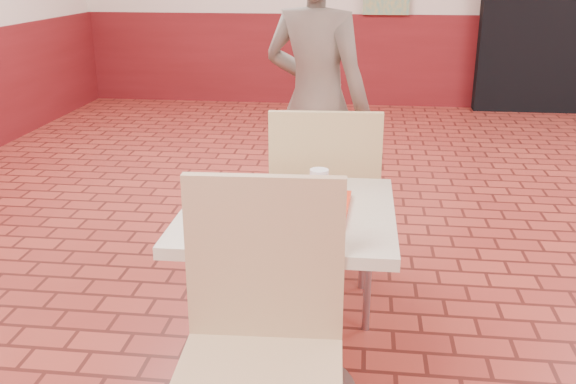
# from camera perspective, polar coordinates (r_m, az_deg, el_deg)

# --- Properties ---
(wainscot_band) EXTENTS (8.00, 10.00, 1.00)m
(wainscot_band) POSITION_cam_1_polar(r_m,az_deg,el_deg) (2.66, 23.60, -4.69)
(wainscot_band) COLOR maroon
(wainscot_band) RESTS_ON ground
(corridor_doorway) EXTENTS (1.60, 0.22, 2.20)m
(corridor_doorway) POSITION_cam_1_polar(r_m,az_deg,el_deg) (7.49, 23.10, 14.91)
(corridor_doorway) COLOR black
(corridor_doorway) RESTS_ON ground
(main_table) EXTENTS (0.71, 0.71, 0.75)m
(main_table) POSITION_cam_1_polar(r_m,az_deg,el_deg) (2.25, 0.00, -7.33)
(main_table) COLOR beige
(main_table) RESTS_ON ground
(chair_main_front) EXTENTS (0.47, 0.47, 0.98)m
(chair_main_front) POSITION_cam_1_polar(r_m,az_deg,el_deg) (1.82, -2.43, -12.86)
(chair_main_front) COLOR tan
(chair_main_front) RESTS_ON ground
(chair_main_back) EXTENTS (0.48, 0.48, 0.98)m
(chair_main_back) POSITION_cam_1_polar(r_m,az_deg,el_deg) (2.77, 3.23, -1.07)
(chair_main_back) COLOR #D1BC7D
(chair_main_back) RESTS_ON ground
(customer) EXTENTS (0.71, 0.60, 1.64)m
(customer) POSITION_cam_1_polar(r_m,az_deg,el_deg) (3.39, 2.52, 7.70)
(customer) COLOR #6D6155
(customer) RESTS_ON ground
(serving_tray) EXTENTS (0.40, 0.31, 0.02)m
(serving_tray) POSITION_cam_1_polar(r_m,az_deg,el_deg) (2.14, -0.00, -1.20)
(serving_tray) COLOR red
(serving_tray) RESTS_ON main_table
(ring_donut) EXTENTS (0.11, 0.11, 0.03)m
(ring_donut) POSITION_cam_1_polar(r_m,az_deg,el_deg) (2.24, -3.09, 0.46)
(ring_donut) COLOR #E3B953
(ring_donut) RESTS_ON serving_tray
(long_john_donut) EXTENTS (0.16, 0.08, 0.05)m
(long_john_donut) POSITION_cam_1_polar(r_m,az_deg,el_deg) (2.06, 0.50, -1.08)
(long_john_donut) COLOR #C7873A
(long_john_donut) RESTS_ON serving_tray
(paper_cup) EXTENTS (0.07, 0.07, 0.08)m
(paper_cup) POSITION_cam_1_polar(r_m,az_deg,el_deg) (2.21, 2.78, 0.99)
(paper_cup) COLOR white
(paper_cup) RESTS_ON serving_tray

